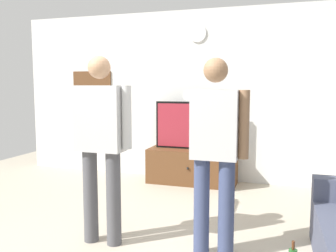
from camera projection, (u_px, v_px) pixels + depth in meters
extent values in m
cube|color=silver|center=(203.00, 96.00, 5.78)|extent=(6.40, 0.10, 2.70)
cube|color=brown|center=(192.00, 166.00, 5.60)|extent=(1.36, 0.50, 0.53)
sphere|color=black|center=(188.00, 168.00, 5.35)|extent=(0.04, 0.04, 0.04)
cube|color=black|center=(193.00, 125.00, 5.58)|extent=(1.19, 0.06, 0.73)
cube|color=maroon|center=(192.00, 126.00, 5.54)|extent=(1.13, 0.01, 0.67)
cylinder|color=white|center=(197.00, 33.00, 5.64)|extent=(0.28, 0.03, 0.28)
cube|color=brown|center=(92.00, 86.00, 6.31)|extent=(0.73, 0.04, 0.49)
cylinder|color=#4C4C51|center=(91.00, 196.00, 3.50)|extent=(0.14, 0.14, 0.90)
cylinder|color=#4C4C51|center=(114.00, 198.00, 3.42)|extent=(0.14, 0.14, 0.90)
cube|color=#B7B7B7|center=(100.00, 118.00, 3.37)|extent=(0.45, 0.22, 0.61)
sphere|color=tan|center=(99.00, 67.00, 3.32)|extent=(0.21, 0.21, 0.21)
cylinder|color=#B7B7B7|center=(90.00, 90.00, 3.70)|extent=(0.09, 0.58, 0.09)
cube|color=white|center=(105.00, 90.00, 4.00)|extent=(0.04, 0.12, 0.04)
cylinder|color=#B7B7B7|center=(127.00, 117.00, 3.29)|extent=(0.09, 0.09, 0.58)
cylinder|color=#384266|center=(202.00, 206.00, 3.22)|extent=(0.14, 0.14, 0.88)
cylinder|color=#384266|center=(226.00, 209.00, 3.15)|extent=(0.14, 0.14, 0.88)
cube|color=#B7B7B7|center=(215.00, 125.00, 3.11)|extent=(0.40, 0.22, 0.60)
sphere|color=#8C6647|center=(216.00, 70.00, 3.05)|extent=(0.21, 0.21, 0.21)
cylinder|color=#B7B7B7|center=(195.00, 95.00, 3.43)|extent=(0.09, 0.58, 0.09)
cube|color=white|center=(203.00, 94.00, 3.73)|extent=(0.04, 0.12, 0.04)
cylinder|color=#8C6647|center=(244.00, 125.00, 3.03)|extent=(0.09, 0.09, 0.58)
cylinder|color=#4C2814|center=(293.00, 245.00, 2.83)|extent=(0.02, 0.02, 0.07)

